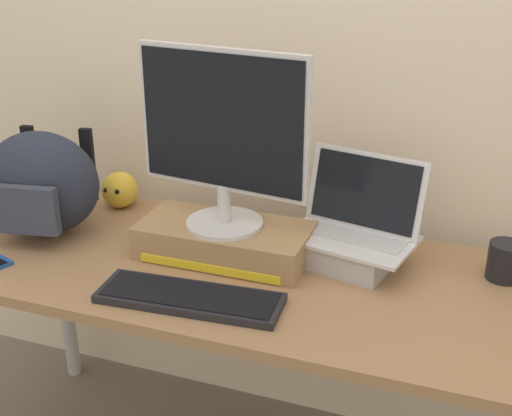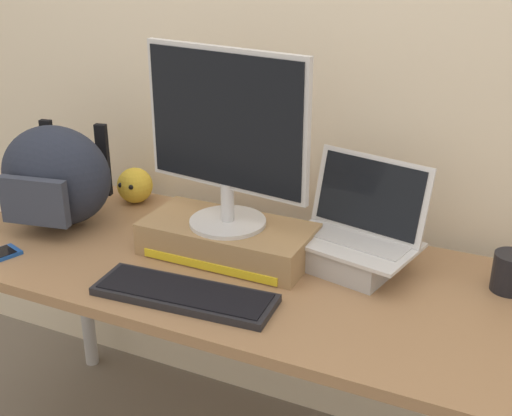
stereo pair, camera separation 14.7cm
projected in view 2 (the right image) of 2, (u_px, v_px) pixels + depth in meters
The scene contains 9 objects.
back_wall at pixel (321, 34), 1.94m from camera, with size 7.00×0.10×2.60m, color beige.
desk at pixel (256, 295), 1.82m from camera, with size 1.81×0.68×0.75m.
toner_box_yellow at pixel (228, 239), 1.86m from camera, with size 0.47×0.23×0.09m.
desktop_monitor at pixel (226, 135), 1.74m from camera, with size 0.48×0.21×0.48m.
open_laptop at pixel (355, 246), 1.79m from camera, with size 0.36×0.28×0.29m.
external_keyboard at pixel (185, 294), 1.65m from camera, with size 0.46×0.18×0.02m.
messenger_backpack at pixel (56, 176), 2.00m from camera, with size 0.38×0.31×0.31m.
coffee_mug at pixel (511, 272), 1.67m from camera, with size 0.13×0.09×0.10m.
plush_toy at pixel (135, 185), 2.20m from camera, with size 0.12×0.12×0.12m.
Camera 2 is at (0.67, -1.43, 1.61)m, focal length 47.25 mm.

